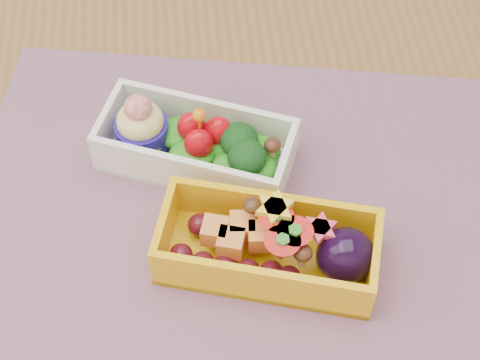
{
  "coord_description": "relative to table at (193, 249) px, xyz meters",
  "views": [
    {
      "loc": [
        0.01,
        -0.39,
        1.31
      ],
      "look_at": [
        0.04,
        -0.02,
        0.79
      ],
      "focal_mm": 58.65,
      "sensor_mm": 36.0,
      "label": 1
    }
  ],
  "objects": [
    {
      "name": "bento_yellow",
      "position": [
        0.06,
        -0.08,
        0.13
      ],
      "size": [
        0.19,
        0.12,
        0.06
      ],
      "rotation": [
        0.0,
        0.0,
        -0.28
      ],
      "color": "#F0B30C",
      "rests_on": "placemat"
    },
    {
      "name": "bento_white",
      "position": [
        0.01,
        0.03,
        0.12
      ],
      "size": [
        0.18,
        0.13,
        0.07
      ],
      "rotation": [
        0.0,
        0.0,
        -0.39
      ],
      "color": "white",
      "rests_on": "placemat"
    },
    {
      "name": "placemat",
      "position": [
        0.04,
        -0.03,
        0.1
      ],
      "size": [
        0.51,
        0.43,
        0.0
      ],
      "primitive_type": "cube",
      "rotation": [
        0.0,
        0.0,
        -0.19
      ],
      "color": "#885D75",
      "rests_on": "table"
    },
    {
      "name": "table",
      "position": [
        0.0,
        0.0,
        0.0
      ],
      "size": [
        1.2,
        0.8,
        0.75
      ],
      "color": "brown",
      "rests_on": "ground"
    }
  ]
}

